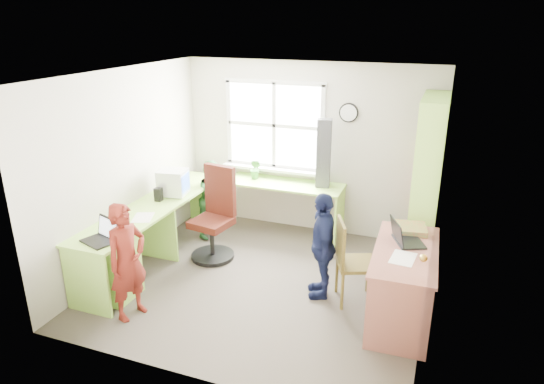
{
  "coord_description": "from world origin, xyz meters",
  "views": [
    {
      "loc": [
        1.83,
        -4.65,
        2.95
      ],
      "look_at": [
        0.0,
        0.25,
        1.05
      ],
      "focal_mm": 32.0,
      "sensor_mm": 36.0,
      "label": 1
    }
  ],
  "objects_px": {
    "crt_monitor": "(173,182)",
    "l_desk": "(153,240)",
    "right_desk": "(404,269)",
    "laptop_right": "(404,237)",
    "laptop_left": "(102,236)",
    "person_green": "(214,199)",
    "cd_tower": "(324,153)",
    "person_navy": "(323,245)",
    "bookshelf": "(427,187)",
    "person_red": "(127,262)",
    "swivel_chair": "(215,219)",
    "potted_plant": "(255,169)",
    "wooden_chair": "(350,259)"
  },
  "relations": [
    {
      "from": "laptop_left",
      "to": "laptop_right",
      "type": "height_order",
      "value": "laptop_right"
    },
    {
      "from": "potted_plant",
      "to": "person_green",
      "type": "relative_size",
      "value": 0.27
    },
    {
      "from": "person_navy",
      "to": "laptop_right",
      "type": "bearing_deg",
      "value": 74.42
    },
    {
      "from": "crt_monitor",
      "to": "l_desk",
      "type": "bearing_deg",
      "value": -88.66
    },
    {
      "from": "swivel_chair",
      "to": "person_red",
      "type": "height_order",
      "value": "person_red"
    },
    {
      "from": "laptop_left",
      "to": "person_green",
      "type": "bearing_deg",
      "value": 101.16
    },
    {
      "from": "crt_monitor",
      "to": "person_navy",
      "type": "height_order",
      "value": "person_navy"
    },
    {
      "from": "person_navy",
      "to": "l_desk",
      "type": "bearing_deg",
      "value": -99.59
    },
    {
      "from": "potted_plant",
      "to": "l_desk",
      "type": "bearing_deg",
      "value": -109.31
    },
    {
      "from": "swivel_chair",
      "to": "laptop_right",
      "type": "bearing_deg",
      "value": -0.45
    },
    {
      "from": "l_desk",
      "to": "wooden_chair",
      "type": "distance_m",
      "value": 2.32
    },
    {
      "from": "wooden_chair",
      "to": "crt_monitor",
      "type": "height_order",
      "value": "crt_monitor"
    },
    {
      "from": "laptop_left",
      "to": "person_navy",
      "type": "height_order",
      "value": "person_navy"
    },
    {
      "from": "right_desk",
      "to": "crt_monitor",
      "type": "height_order",
      "value": "crt_monitor"
    },
    {
      "from": "right_desk",
      "to": "potted_plant",
      "type": "bearing_deg",
      "value": 143.14
    },
    {
      "from": "bookshelf",
      "to": "swivel_chair",
      "type": "relative_size",
      "value": 1.76
    },
    {
      "from": "right_desk",
      "to": "potted_plant",
      "type": "distance_m",
      "value": 2.79
    },
    {
      "from": "cd_tower",
      "to": "crt_monitor",
      "type": "bearing_deg",
      "value": -159.23
    },
    {
      "from": "right_desk",
      "to": "swivel_chair",
      "type": "xyz_separation_m",
      "value": [
        -2.41,
        0.57,
        -0.05
      ]
    },
    {
      "from": "person_green",
      "to": "wooden_chair",
      "type": "bearing_deg",
      "value": -105.65
    },
    {
      "from": "laptop_left",
      "to": "person_navy",
      "type": "distance_m",
      "value": 2.33
    },
    {
      "from": "cd_tower",
      "to": "potted_plant",
      "type": "relative_size",
      "value": 3.17
    },
    {
      "from": "laptop_left",
      "to": "cd_tower",
      "type": "bearing_deg",
      "value": 74.37
    },
    {
      "from": "potted_plant",
      "to": "person_red",
      "type": "xyz_separation_m",
      "value": [
        -0.36,
        -2.53,
        -0.27
      ]
    },
    {
      "from": "crt_monitor",
      "to": "person_red",
      "type": "relative_size",
      "value": 0.31
    },
    {
      "from": "right_desk",
      "to": "bookshelf",
      "type": "xyz_separation_m",
      "value": [
        0.08,
        1.32,
        0.44
      ]
    },
    {
      "from": "person_green",
      "to": "laptop_left",
      "type": "bearing_deg",
      "value": -178.14
    },
    {
      "from": "right_desk",
      "to": "laptop_left",
      "type": "distance_m",
      "value": 3.12
    },
    {
      "from": "right_desk",
      "to": "person_red",
      "type": "height_order",
      "value": "person_red"
    },
    {
      "from": "laptop_left",
      "to": "cd_tower",
      "type": "height_order",
      "value": "cd_tower"
    },
    {
      "from": "bookshelf",
      "to": "crt_monitor",
      "type": "distance_m",
      "value": 3.18
    },
    {
      "from": "crt_monitor",
      "to": "cd_tower",
      "type": "bearing_deg",
      "value": 20.73
    },
    {
      "from": "l_desk",
      "to": "crt_monitor",
      "type": "relative_size",
      "value": 7.53
    },
    {
      "from": "laptop_left",
      "to": "person_green",
      "type": "distance_m",
      "value": 2.01
    },
    {
      "from": "crt_monitor",
      "to": "potted_plant",
      "type": "bearing_deg",
      "value": 42.93
    },
    {
      "from": "right_desk",
      "to": "bookshelf",
      "type": "distance_m",
      "value": 1.4
    },
    {
      "from": "cd_tower",
      "to": "person_navy",
      "type": "relative_size",
      "value": 0.77
    },
    {
      "from": "laptop_left",
      "to": "potted_plant",
      "type": "distance_m",
      "value": 2.54
    },
    {
      "from": "potted_plant",
      "to": "person_red",
      "type": "height_order",
      "value": "person_red"
    },
    {
      "from": "swivel_chair",
      "to": "potted_plant",
      "type": "bearing_deg",
      "value": 91.27
    },
    {
      "from": "right_desk",
      "to": "person_navy",
      "type": "height_order",
      "value": "person_navy"
    },
    {
      "from": "swivel_chair",
      "to": "potted_plant",
      "type": "relative_size",
      "value": 4.04
    },
    {
      "from": "bookshelf",
      "to": "laptop_right",
      "type": "xyz_separation_m",
      "value": [
        -0.13,
        -1.16,
        -0.18
      ]
    },
    {
      "from": "right_desk",
      "to": "laptop_right",
      "type": "relative_size",
      "value": 3.02
    },
    {
      "from": "laptop_left",
      "to": "potted_plant",
      "type": "bearing_deg",
      "value": 92.49
    },
    {
      "from": "bookshelf",
      "to": "laptop_left",
      "type": "bearing_deg",
      "value": -144.81
    },
    {
      "from": "laptop_right",
      "to": "potted_plant",
      "type": "relative_size",
      "value": 1.52
    },
    {
      "from": "cd_tower",
      "to": "person_navy",
      "type": "distance_m",
      "value": 1.66
    },
    {
      "from": "person_red",
      "to": "person_navy",
      "type": "xyz_separation_m",
      "value": [
        1.74,
        1.08,
        -0.02
      ]
    },
    {
      "from": "crt_monitor",
      "to": "laptop_left",
      "type": "distance_m",
      "value": 1.45
    }
  ]
}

